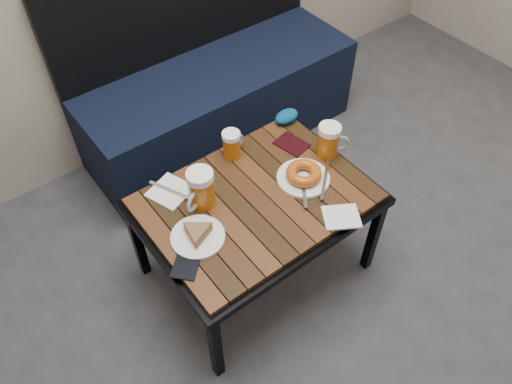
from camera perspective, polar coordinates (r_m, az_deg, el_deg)
bench at (r=2.60m, az=-4.49°, el=10.95°), size 1.40×0.50×0.95m
cafe_table at (r=1.86m, az=-0.00°, el=-1.46°), size 0.84×0.62×0.47m
beer_mug_left at (r=1.76m, az=-6.33°, el=0.35°), size 0.15×0.12×0.15m
beer_mug_centre at (r=1.94m, az=-2.77°, el=5.50°), size 0.11×0.08×0.12m
beer_mug_right at (r=1.96m, az=8.34°, el=5.84°), size 0.13×0.12×0.14m
plate_pie at (r=1.71m, az=-6.70°, el=-4.84°), size 0.19×0.19×0.05m
plate_bagel at (r=1.88m, az=5.47°, el=1.90°), size 0.24×0.23×0.06m
napkin_left at (r=1.87m, az=-9.77°, el=0.07°), size 0.18×0.18×0.01m
napkin_right at (r=1.79m, az=9.73°, el=-2.83°), size 0.16×0.16×0.01m
passport_navy at (r=1.67m, az=-7.97°, el=-8.20°), size 0.14×0.14×0.01m
passport_burgundy at (r=2.02m, az=4.09°, el=5.48°), size 0.12×0.14×0.01m
knit_pouch at (r=2.12m, az=3.51°, el=8.61°), size 0.12×0.08×0.05m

